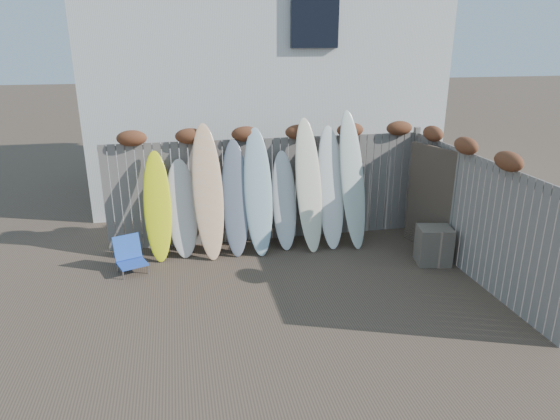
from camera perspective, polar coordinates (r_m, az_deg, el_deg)
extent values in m
plane|color=#493A2D|center=(7.76, 1.83, -9.86)|extent=(80.00, 80.00, 0.00)
cube|color=slate|center=(9.55, -1.47, 2.31)|extent=(6.00, 0.10, 2.00)
cube|color=slate|center=(10.47, 14.93, 3.46)|extent=(0.10, 0.10, 2.10)
ellipsoid|color=brown|center=(9.14, -16.60, 7.87)|extent=(0.52, 0.28, 0.28)
ellipsoid|color=brown|center=(9.11, -10.27, 8.32)|extent=(0.52, 0.28, 0.28)
ellipsoid|color=brown|center=(9.19, -3.96, 8.67)|extent=(0.52, 0.28, 0.28)
ellipsoid|color=brown|center=(9.37, 2.17, 8.91)|extent=(0.52, 0.28, 0.28)
ellipsoid|color=brown|center=(9.66, 8.01, 9.04)|extent=(0.52, 0.28, 0.28)
ellipsoid|color=brown|center=(10.04, 13.47, 9.08)|extent=(0.52, 0.28, 0.28)
cube|color=slate|center=(8.67, 21.25, -0.80)|extent=(0.10, 4.40, 2.00)
ellipsoid|color=brown|center=(7.80, 24.67, 5.09)|extent=(0.28, 0.56, 0.28)
ellipsoid|color=brown|center=(8.69, 20.49, 6.90)|extent=(0.28, 0.56, 0.28)
ellipsoid|color=brown|center=(9.62, 17.08, 8.35)|extent=(0.28, 0.56, 0.28)
cube|color=silver|center=(13.29, -2.65, 15.82)|extent=(8.00, 5.00, 6.00)
cube|color=black|center=(10.95, 4.01, 21.38)|extent=(1.00, 0.12, 1.30)
cube|color=#244AB4|center=(8.78, -16.54, -5.89)|extent=(0.56, 0.53, 0.03)
cube|color=#2350B1|center=(8.88, -17.08, -4.06)|extent=(0.47, 0.29, 0.41)
cylinder|color=#AFB0B7|center=(8.62, -17.48, -7.08)|extent=(0.03, 0.03, 0.17)
cylinder|color=silver|center=(8.92, -18.07, -6.24)|extent=(0.03, 0.03, 0.17)
cylinder|color=#A6A6AD|center=(8.71, -14.87, -6.52)|extent=(0.03, 0.03, 0.17)
cylinder|color=#B3B2BA|center=(9.01, -15.55, -5.72)|extent=(0.03, 0.03, 0.17)
cube|color=#463D35|center=(9.12, 17.16, -3.87)|extent=(0.65, 0.58, 0.66)
cube|color=brown|center=(9.47, 17.23, 1.09)|extent=(0.46, 1.24, 1.93)
ellipsoid|color=#F7F712|center=(9.03, -13.82, 0.39)|extent=(0.48, 0.68, 1.89)
ellipsoid|color=silver|center=(9.10, -11.12, 0.17)|extent=(0.56, 0.64, 1.72)
ellipsoid|color=tan|center=(8.93, -8.23, 2.05)|extent=(0.57, 0.85, 2.34)
ellipsoid|color=slate|center=(9.02, -5.13, 1.35)|extent=(0.53, 0.75, 2.04)
ellipsoid|color=#9CBBC4|center=(9.01, -2.51, 2.07)|extent=(0.52, 0.80, 2.24)
ellipsoid|color=silver|center=(9.26, 0.48, 1.08)|extent=(0.47, 0.65, 1.79)
ellipsoid|color=#EBE5C1|center=(9.18, 3.31, 2.84)|extent=(0.52, 0.86, 2.38)
ellipsoid|color=white|center=(9.35, 5.81, 2.56)|extent=(0.53, 0.80, 2.22)
ellipsoid|color=silver|center=(9.40, 8.29, 3.41)|extent=(0.53, 0.91, 2.49)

